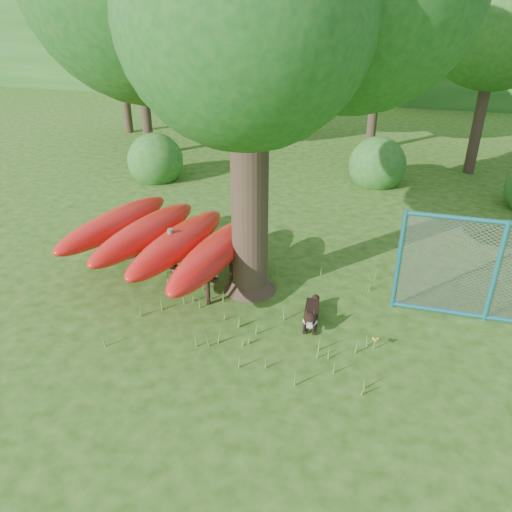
# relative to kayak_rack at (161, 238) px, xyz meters

# --- Properties ---
(ground) EXTENTS (80.00, 80.00, 0.00)m
(ground) POSITION_rel_kayak_rack_xyz_m (1.97, -1.63, -0.91)
(ground) COLOR #22490E
(ground) RESTS_ON ground
(wooden_post) EXTENTS (0.35, 0.16, 1.27)m
(wooden_post) POSITION_rel_kayak_rack_xyz_m (0.36, -0.28, -0.23)
(wooden_post) COLOR brown
(wooden_post) RESTS_ON ground
(kayak_rack) EXTENTS (3.96, 4.26, 1.18)m
(kayak_rack) POSITION_rel_kayak_rack_xyz_m (0.00, 0.00, 0.00)
(kayak_rack) COLOR black
(kayak_rack) RESTS_ON ground
(husky_dog) EXTENTS (0.34, 1.08, 0.48)m
(husky_dog) POSITION_rel_kayak_rack_xyz_m (3.36, -0.87, -0.74)
(husky_dog) COLOR black
(husky_dog) RESTS_ON ground
(fence_section) EXTENTS (3.45, 0.10, 3.36)m
(fence_section) POSITION_rel_kayak_rack_xyz_m (6.47, 0.10, 0.10)
(fence_section) COLOR teal
(fence_section) RESTS_ON ground
(wildflower_clump) EXTENTS (0.11, 0.11, 0.24)m
(wildflower_clump) POSITION_rel_kayak_rack_xyz_m (4.54, -1.36, -0.71)
(wildflower_clump) COLOR #578E2E
(wildflower_clump) RESTS_ON ground
(bg_tree_a) EXTENTS (4.40, 4.40, 6.70)m
(bg_tree_a) POSITION_rel_kayak_rack_xyz_m (-4.53, 8.37, 3.58)
(bg_tree_a) COLOR #32261B
(bg_tree_a) RESTS_ON ground
(bg_tree_c) EXTENTS (4.00, 4.00, 6.12)m
(bg_tree_c) POSITION_rel_kayak_rack_xyz_m (3.47, 11.37, 3.20)
(bg_tree_c) COLOR #32261B
(bg_tree_c) RESTS_ON ground
(bg_tree_d) EXTENTS (4.80, 4.80, 7.50)m
(bg_tree_d) POSITION_rel_kayak_rack_xyz_m (6.97, 9.37, 4.18)
(bg_tree_d) COLOR #32261B
(bg_tree_d) RESTS_ON ground
(bg_tree_f) EXTENTS (3.60, 3.60, 5.55)m
(bg_tree_f) POSITION_rel_kayak_rack_xyz_m (-7.03, 11.37, 2.82)
(bg_tree_f) COLOR #32261B
(bg_tree_f) RESTS_ON ground
(shrub_left) EXTENTS (1.80, 1.80, 1.80)m
(shrub_left) POSITION_rel_kayak_rack_xyz_m (-3.03, 5.87, -0.91)
(shrub_left) COLOR #245F1F
(shrub_left) RESTS_ON ground
(shrub_mid) EXTENTS (1.80, 1.80, 1.80)m
(shrub_mid) POSITION_rel_kayak_rack_xyz_m (3.97, 7.37, -0.91)
(shrub_mid) COLOR #245F1F
(shrub_mid) RESTS_ON ground
(wooded_hillside) EXTENTS (80.00, 12.00, 6.00)m
(wooded_hillside) POSITION_rel_kayak_rack_xyz_m (1.97, 26.37, 2.09)
(wooded_hillside) COLOR #245F1F
(wooded_hillside) RESTS_ON ground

